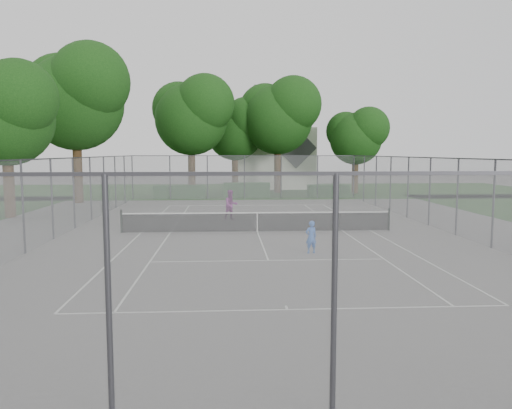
{
  "coord_description": "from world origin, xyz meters",
  "views": [
    {
      "loc": [
        -1.44,
        -23.48,
        3.78
      ],
      "look_at": [
        0.0,
        1.0,
        1.2
      ],
      "focal_mm": 35.0,
      "sensor_mm": 36.0,
      "label": 1
    }
  ],
  "objects": [
    {
      "name": "house",
      "position": [
        3.44,
        29.41,
        4.18
      ],
      "size": [
        8.35,
        6.47,
        10.4
      ],
      "color": "white",
      "rests_on": "ground"
    },
    {
      "name": "ground",
      "position": [
        0.0,
        0.0,
        0.0
      ],
      "size": [
        120.0,
        120.0,
        0.0
      ],
      "primitive_type": "plane",
      "color": "slate",
      "rests_on": "ground"
    },
    {
      "name": "tree_far_left",
      "position": [
        -4.42,
        20.73,
        7.18
      ],
      "size": [
        7.27,
        6.64,
        10.45
      ],
      "color": "#3E2716",
      "rests_on": "ground"
    },
    {
      "name": "hedge_right",
      "position": [
        7.13,
        18.12,
        0.51
      ],
      "size": [
        3.42,
        1.25,
        1.03
      ],
      "primitive_type": "cube",
      "color": "#184616",
      "rests_on": "ground"
    },
    {
      "name": "tennis_net",
      "position": [
        0.0,
        0.0,
        0.51
      ],
      "size": [
        12.87,
        0.1,
        1.1
      ],
      "color": "black",
      "rests_on": "ground"
    },
    {
      "name": "tree_side_back",
      "position": [
        -12.44,
        14.42,
        8.01
      ],
      "size": [
        8.11,
        7.4,
        11.66
      ],
      "color": "#3E2716",
      "rests_on": "ground"
    },
    {
      "name": "tree_side_front",
      "position": [
        -13.97,
        6.07,
        6.13
      ],
      "size": [
        6.21,
        5.67,
        8.93
      ],
      "color": "#3E2716",
      "rests_on": "ground"
    },
    {
      "name": "girl_player",
      "position": [
        1.71,
        -5.17,
        0.61
      ],
      "size": [
        0.51,
        0.4,
        1.23
      ],
      "primitive_type": "imported",
      "rotation": [
        0.0,
        0.0,
        3.4
      ],
      "color": "blue",
      "rests_on": "ground"
    },
    {
      "name": "court_markings",
      "position": [
        0.0,
        0.0,
        0.01
      ],
      "size": [
        11.03,
        23.83,
        0.01
      ],
      "color": "silver",
      "rests_on": "ground"
    },
    {
      "name": "tree_far_midright",
      "position": [
        3.41,
        22.94,
        7.33
      ],
      "size": [
        7.42,
        6.78,
        10.67
      ],
      "color": "#3E2716",
      "rests_on": "ground"
    },
    {
      "name": "grass_far",
      "position": [
        0.0,
        26.0,
        0.0
      ],
      "size": [
        60.0,
        20.0,
        0.0
      ],
      "primitive_type": "cube",
      "color": "#1A4012",
      "rests_on": "ground"
    },
    {
      "name": "hedge_left",
      "position": [
        -5.33,
        17.84,
        0.53
      ],
      "size": [
        4.21,
        1.26,
        1.05
      ],
      "primitive_type": "cube",
      "color": "#184616",
      "rests_on": "ground"
    },
    {
      "name": "tree_far_midleft",
      "position": [
        -0.56,
        24.61,
        6.14
      ],
      "size": [
        6.22,
        5.68,
        8.95
      ],
      "color": "#3E2716",
      "rests_on": "ground"
    },
    {
      "name": "woman_player",
      "position": [
        -1.21,
        4.26,
        0.84
      ],
      "size": [
        1.0,
        0.91,
        1.68
      ],
      "primitive_type": "imported",
      "rotation": [
        0.0,
        0.0,
        0.42
      ],
      "color": "#822B7B",
      "rests_on": "ground"
    },
    {
      "name": "perimeter_fence",
      "position": [
        0.0,
        0.0,
        1.81
      ],
      "size": [
        18.08,
        34.08,
        3.52
      ],
      "color": "#38383D",
      "rests_on": "ground"
    },
    {
      "name": "hedge_mid",
      "position": [
        0.22,
        18.32,
        0.61
      ],
      "size": [
        3.88,
        1.11,
        1.22
      ],
      "primitive_type": "cube",
      "color": "#184616",
      "rests_on": "ground"
    },
    {
      "name": "tree_far_right",
      "position": [
        10.46,
        21.85,
        5.4
      ],
      "size": [
        5.47,
        4.99,
        7.86
      ],
      "color": "#3E2716",
      "rests_on": "ground"
    }
  ]
}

